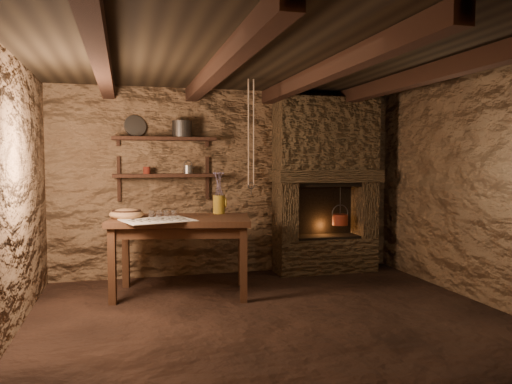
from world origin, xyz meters
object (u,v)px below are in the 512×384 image
object	(u,v)px
work_table	(181,253)
wooden_bowl	(126,214)
iron_stockpot	(182,130)
red_pot	(340,219)
stoneware_jug	(219,195)

from	to	relation	value
work_table	wooden_bowl	size ratio (longest dim) A/B	4.48
wooden_bowl	iron_stockpot	xyz separation A→B (m)	(0.68, 0.68, 0.96)
work_table	red_pot	distance (m)	2.28
stoneware_jug	red_pot	xyz separation A→B (m)	(1.70, 0.34, -0.37)
wooden_bowl	iron_stockpot	distance (m)	1.36
stoneware_jug	red_pot	bearing A→B (deg)	18.28
wooden_bowl	iron_stockpot	size ratio (longest dim) A/B	1.49
iron_stockpot	stoneware_jug	bearing A→B (deg)	-50.70
stoneware_jug	red_pot	distance (m)	1.77
work_table	red_pot	bearing A→B (deg)	27.24
stoneware_jug	work_table	bearing A→B (deg)	-142.27
iron_stockpot	red_pot	world-z (taller)	iron_stockpot
iron_stockpot	wooden_bowl	bearing A→B (deg)	-135.17
red_pot	wooden_bowl	bearing A→B (deg)	-168.55
iron_stockpot	red_pot	size ratio (longest dim) A/B	0.45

